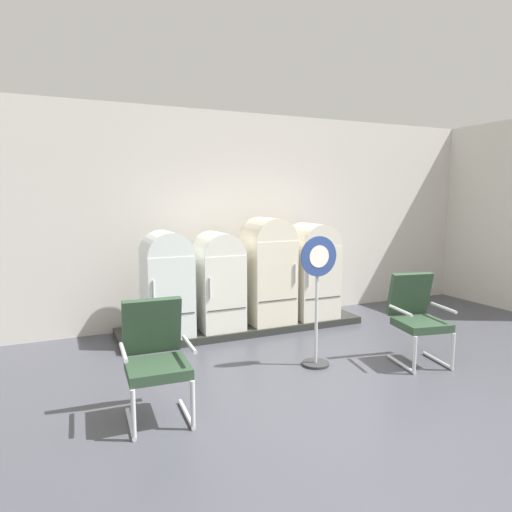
{
  "coord_description": "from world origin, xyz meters",
  "views": [
    {
      "loc": [
        -2.49,
        -3.02,
        1.96
      ],
      "look_at": [
        0.1,
        2.75,
        1.12
      ],
      "focal_mm": 31.83,
      "sensor_mm": 36.0,
      "label": 1
    }
  ],
  "objects_px": {
    "refrigerator_3": "(312,268)",
    "sign_stand": "(317,303)",
    "armchair_left": "(155,353)",
    "refrigerator_1": "(218,278)",
    "refrigerator_0": "(167,280)",
    "armchair_right": "(417,313)",
    "refrigerator_2": "(268,267)"
  },
  "relations": [
    {
      "from": "armchair_left",
      "to": "refrigerator_0",
      "type": "bearing_deg",
      "value": 74.16
    },
    {
      "from": "refrigerator_0",
      "to": "refrigerator_3",
      "type": "bearing_deg",
      "value": 0.28
    },
    {
      "from": "refrigerator_1",
      "to": "refrigerator_2",
      "type": "distance_m",
      "value": 0.78
    },
    {
      "from": "refrigerator_0",
      "to": "sign_stand",
      "type": "bearing_deg",
      "value": -49.42
    },
    {
      "from": "refrigerator_0",
      "to": "refrigerator_1",
      "type": "bearing_deg",
      "value": 1.52
    },
    {
      "from": "armchair_right",
      "to": "sign_stand",
      "type": "height_order",
      "value": "sign_stand"
    },
    {
      "from": "refrigerator_1",
      "to": "armchair_left",
      "type": "height_order",
      "value": "refrigerator_1"
    },
    {
      "from": "refrigerator_2",
      "to": "armchair_left",
      "type": "relative_size",
      "value": 1.48
    },
    {
      "from": "refrigerator_0",
      "to": "refrigerator_2",
      "type": "height_order",
      "value": "refrigerator_2"
    },
    {
      "from": "sign_stand",
      "to": "refrigerator_2",
      "type": "bearing_deg",
      "value": 84.88
    },
    {
      "from": "armchair_left",
      "to": "refrigerator_1",
      "type": "bearing_deg",
      "value": 57.67
    },
    {
      "from": "refrigerator_1",
      "to": "armchair_right",
      "type": "relative_size",
      "value": 1.29
    },
    {
      "from": "refrigerator_3",
      "to": "armchair_right",
      "type": "height_order",
      "value": "refrigerator_3"
    },
    {
      "from": "sign_stand",
      "to": "refrigerator_3",
      "type": "bearing_deg",
      "value": 60.92
    },
    {
      "from": "sign_stand",
      "to": "armchair_right",
      "type": "bearing_deg",
      "value": -17.41
    },
    {
      "from": "refrigerator_3",
      "to": "sign_stand",
      "type": "relative_size",
      "value": 0.95
    },
    {
      "from": "armchair_right",
      "to": "refrigerator_0",
      "type": "bearing_deg",
      "value": 142.16
    },
    {
      "from": "refrigerator_0",
      "to": "refrigerator_3",
      "type": "relative_size",
      "value": 0.97
    },
    {
      "from": "refrigerator_2",
      "to": "armchair_right",
      "type": "bearing_deg",
      "value": -62.84
    },
    {
      "from": "sign_stand",
      "to": "refrigerator_0",
      "type": "bearing_deg",
      "value": 130.58
    },
    {
      "from": "refrigerator_3",
      "to": "armchair_left",
      "type": "distance_m",
      "value": 3.53
    },
    {
      "from": "refrigerator_3",
      "to": "sign_stand",
      "type": "distance_m",
      "value": 1.84
    },
    {
      "from": "refrigerator_3",
      "to": "armchair_left",
      "type": "bearing_deg",
      "value": -143.91
    },
    {
      "from": "refrigerator_2",
      "to": "sign_stand",
      "type": "xyz_separation_m",
      "value": [
        -0.14,
        -1.6,
        -0.17
      ]
    },
    {
      "from": "refrigerator_0",
      "to": "refrigerator_1",
      "type": "xyz_separation_m",
      "value": [
        0.73,
        0.02,
        -0.02
      ]
    },
    {
      "from": "refrigerator_1",
      "to": "armchair_right",
      "type": "bearing_deg",
      "value": -47.9
    },
    {
      "from": "armchair_right",
      "to": "refrigerator_3",
      "type": "bearing_deg",
      "value": 97.49
    },
    {
      "from": "refrigerator_3",
      "to": "armchair_left",
      "type": "xyz_separation_m",
      "value": [
        -2.84,
        -2.07,
        -0.28
      ]
    },
    {
      "from": "refrigerator_1",
      "to": "refrigerator_0",
      "type": "bearing_deg",
      "value": -178.48
    },
    {
      "from": "refrigerator_1",
      "to": "armchair_right",
      "type": "xyz_separation_m",
      "value": [
        1.79,
        -1.98,
        -0.24
      ]
    },
    {
      "from": "refrigerator_1",
      "to": "armchair_left",
      "type": "xyz_separation_m",
      "value": [
        -1.32,
        -2.08,
        -0.24
      ]
    },
    {
      "from": "refrigerator_0",
      "to": "sign_stand",
      "type": "distance_m",
      "value": 2.1
    }
  ]
}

